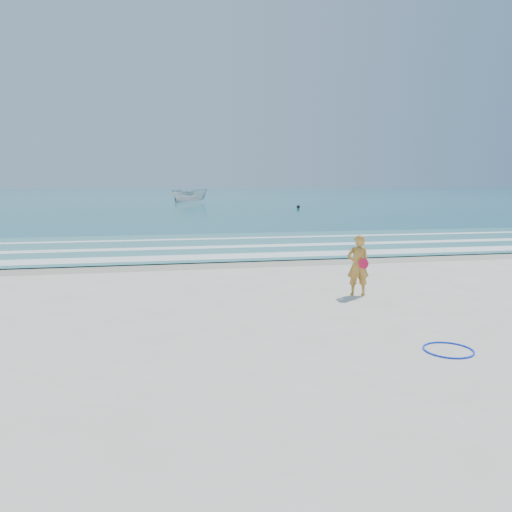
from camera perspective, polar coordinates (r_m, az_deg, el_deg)
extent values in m
plane|color=silver|center=(10.13, 5.53, -8.91)|extent=(400.00, 400.00, 0.00)
cube|color=#B2A893|center=(18.71, -2.37, -0.76)|extent=(400.00, 2.40, 0.00)
cube|color=#19727F|center=(114.32, -9.81, 6.95)|extent=(400.00, 190.00, 0.04)
cube|color=#59B7AD|center=(23.61, -4.23, 1.28)|extent=(400.00, 10.00, 0.01)
cube|color=white|center=(19.97, -2.94, -0.02)|extent=(400.00, 1.40, 0.01)
cube|color=white|center=(22.82, -3.99, 1.05)|extent=(400.00, 0.90, 0.01)
cube|color=white|center=(26.07, -4.90, 1.98)|extent=(400.00, 0.60, 0.01)
torus|color=#0E35FF|center=(9.80, 21.12, -9.98)|extent=(1.09, 1.09, 0.03)
imported|color=silver|center=(72.26, -7.55, 6.91)|extent=(5.14, 2.14, 1.95)
sphere|color=black|center=(54.98, 4.86, 5.63)|extent=(0.38, 0.38, 0.38)
imported|color=#C6842E|center=(13.55, 11.58, -1.04)|extent=(0.64, 0.46, 1.63)
cylinder|color=#FE1643|center=(13.41, 12.20, -0.86)|extent=(0.27, 0.08, 0.27)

